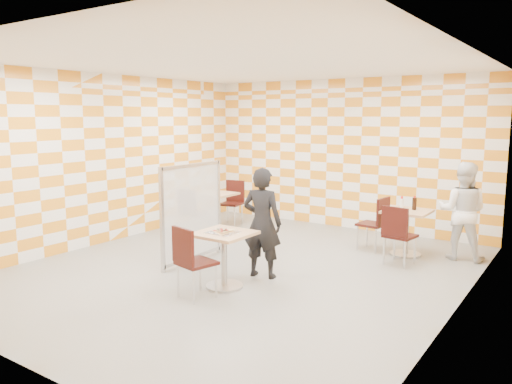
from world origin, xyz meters
TOP-DOWN VIEW (x-y plane):
  - room_shell at (0.00, 0.54)m, footprint 7.00×7.00m
  - main_table at (0.25, -0.78)m, footprint 0.70×0.70m
  - second_table at (1.76, 2.13)m, footprint 0.70×0.70m
  - empty_table at (-1.95, 1.80)m, footprint 0.70×0.70m
  - chair_main_front at (0.18, -1.36)m, footprint 0.51×0.52m
  - chair_second_front at (1.83, 1.46)m, footprint 0.48×0.49m
  - chair_second_side at (1.28, 2.08)m, footprint 0.47×0.46m
  - chair_empty_near at (-1.96, 1.05)m, footprint 0.43×0.44m
  - chair_empty_far at (-1.99, 2.42)m, footprint 0.48×0.49m
  - partition at (-0.87, -0.13)m, footprint 0.08×1.38m
  - man_dark at (0.43, -0.12)m, footprint 0.63×0.47m
  - man_white at (2.55, 2.40)m, footprint 0.81×0.66m
  - pizza_on_foil at (0.25, -0.79)m, footprint 0.40×0.40m
  - sport_bottle at (1.63, 2.25)m, footprint 0.06×0.06m
  - soda_bottle at (1.85, 2.22)m, footprint 0.07×0.07m

SIDE VIEW (x-z plane):
  - main_table at x=0.25m, z-range 0.13..0.88m
  - second_table at x=1.76m, z-range 0.13..0.88m
  - empty_table at x=-1.95m, z-range 0.13..0.88m
  - chair_main_front at x=0.18m, z-range 0.08..1.01m
  - chair_second_front at x=1.83m, z-range 0.08..1.01m
  - chair_second_side at x=1.28m, z-range 0.08..1.01m
  - chair_empty_near at x=-1.96m, z-range 0.08..1.01m
  - chair_empty_far at x=-1.99m, z-range 0.08..1.01m
  - pizza_on_foil at x=0.25m, z-range 0.74..0.79m
  - man_white at x=2.55m, z-range 0.00..1.56m
  - man_dark at x=0.43m, z-range 0.00..1.56m
  - partition at x=-0.87m, z-range 0.02..1.57m
  - sport_bottle at x=1.63m, z-range 0.74..0.94m
  - soda_bottle at x=1.85m, z-range 0.74..0.97m
  - room_shell at x=0.00m, z-range -2.00..5.00m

